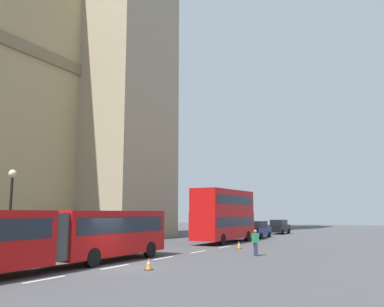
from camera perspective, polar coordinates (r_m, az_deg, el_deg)
ground_plane at (r=22.32m, az=-10.46°, el=-15.39°), size 160.00×160.00×0.00m
lane_centre_marking at (r=22.19m, az=-10.74°, el=-15.41°), size 29.80×0.16×0.01m
articulated_bus at (r=21.33m, az=-19.88°, el=-10.66°), size 17.47×2.54×2.90m
double_decker_bus at (r=38.66m, az=4.56°, el=-8.42°), size 9.28×2.54×4.90m
sedan_lead at (r=46.54m, az=9.24°, el=-10.53°), size 4.40×1.86×1.85m
sedan_trailing at (r=55.50m, az=12.21°, el=-10.07°), size 4.40×1.86×1.85m
traffic_cone_west at (r=20.75m, az=-6.11°, el=-15.24°), size 0.36×0.36×0.58m
traffic_cone_middle at (r=32.50m, az=6.63°, el=-12.70°), size 0.36×0.36×0.58m
street_lamp at (r=25.63m, az=-24.23°, el=-7.02°), size 0.44×0.44×5.27m
pedestrian_near_cones at (r=27.34m, az=8.94°, el=-12.17°), size 0.45×0.45×1.69m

